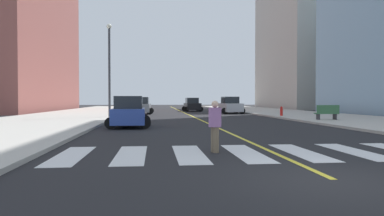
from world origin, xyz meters
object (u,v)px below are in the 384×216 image
at_px(car_gray_nearest, 141,106).
at_px(park_bench, 327,113).
at_px(car_black_fourth, 192,105).
at_px(fire_hydrant, 281,111).
at_px(street_lamp, 109,63).
at_px(pedestrian_crossing, 215,124).
at_px(car_silver_second, 230,106).
at_px(car_blue_third, 129,113).

bearing_deg(car_gray_nearest, park_bench, -45.09).
distance_m(car_black_fourth, fire_hydrant, 19.79).
distance_m(car_black_fourth, street_lamp, 21.66).
bearing_deg(pedestrian_crossing, car_silver_second, -28.31).
bearing_deg(fire_hydrant, street_lamp, -178.41).
xyz_separation_m(fire_hydrant, street_lamp, (-16.01, -0.44, 4.40)).
distance_m(car_gray_nearest, street_lamp, 10.52).
distance_m(car_gray_nearest, fire_hydrant, 16.20).
xyz_separation_m(car_gray_nearest, car_blue_third, (-0.05, -20.13, -0.03)).
bearing_deg(fire_hydrant, car_silver_second, 106.38).
bearing_deg(park_bench, street_lamp, 68.36).
relative_size(park_bench, fire_hydrant, 2.03).
distance_m(park_bench, street_lamp, 18.84).
relative_size(car_blue_third, park_bench, 2.37).
height_order(car_gray_nearest, park_bench, car_gray_nearest).
bearing_deg(car_silver_second, car_black_fourth, -69.39).
bearing_deg(fire_hydrant, car_gray_nearest, 146.53).
xyz_separation_m(car_silver_second, fire_hydrant, (2.89, -9.83, -0.37)).
relative_size(car_silver_second, pedestrian_crossing, 2.78).
relative_size(pedestrian_crossing, fire_hydrant, 1.87).
bearing_deg(car_blue_third, car_black_fourth, 75.75).
relative_size(car_blue_third, street_lamp, 0.52).
bearing_deg(car_gray_nearest, street_lamp, -102.68).
height_order(car_silver_second, fire_hydrant, car_silver_second).
distance_m(car_silver_second, pedestrian_crossing, 32.90).
bearing_deg(car_black_fourth, fire_hydrant, 107.05).
distance_m(car_gray_nearest, car_blue_third, 20.13).
height_order(car_silver_second, car_black_fourth, car_silver_second).
bearing_deg(pedestrian_crossing, car_blue_third, 1.78).
bearing_deg(pedestrian_crossing, car_gray_nearest, -9.41).
xyz_separation_m(pedestrian_crossing, fire_hydrant, (10.08, 22.28, -0.34)).
bearing_deg(pedestrian_crossing, fire_hydrant, -40.03).
bearing_deg(street_lamp, car_black_fourth, 63.83).
bearing_deg(street_lamp, car_silver_second, 38.07).
relative_size(car_silver_second, car_blue_third, 1.08).
xyz_separation_m(car_gray_nearest, car_black_fourth, (6.88, 9.72, -0.01)).
bearing_deg(car_black_fourth, car_gray_nearest, 52.17).
xyz_separation_m(car_gray_nearest, park_bench, (14.65, -15.89, -0.23)).
distance_m(car_black_fourth, park_bench, 26.76).
distance_m(car_silver_second, car_black_fourth, 9.58).
bearing_deg(car_gray_nearest, car_black_fourth, 56.92).
bearing_deg(car_gray_nearest, pedestrian_crossing, -81.49).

